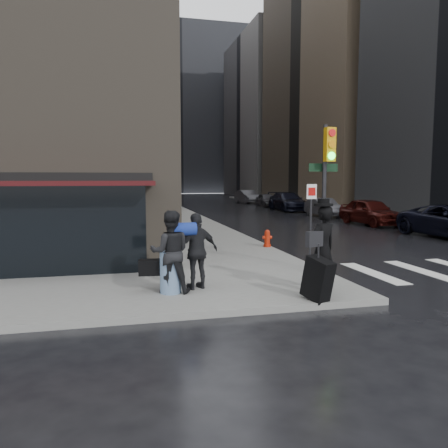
# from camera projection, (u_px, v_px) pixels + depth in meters

# --- Properties ---
(ground) EXTENTS (140.00, 140.00, 0.00)m
(ground) POSITION_uv_depth(u_px,v_px,m) (272.00, 288.00, 11.05)
(ground) COLOR black
(ground) RESTS_ON ground
(sidewalk_left) EXTENTS (4.00, 50.00, 0.15)m
(sidewalk_left) POSITION_uv_depth(u_px,v_px,m) (165.00, 210.00, 37.16)
(sidewalk_left) COLOR slate
(sidewalk_left) RESTS_ON ground
(sidewalk_right) EXTENTS (3.00, 50.00, 0.15)m
(sidewalk_right) POSITION_uv_depth(u_px,v_px,m) (311.00, 208.00, 40.29)
(sidewalk_right) COLOR slate
(sidewalk_right) RESTS_ON ground
(bldg_left_mid) EXTENTS (22.00, 24.00, 34.00)m
(bldg_left_mid) POSITION_uv_depth(u_px,v_px,m) (19.00, 34.00, 43.04)
(bldg_left_mid) COLOR slate
(bldg_left_mid) RESTS_ON ground
(bldg_left_far) EXTENTS (22.00, 20.00, 26.00)m
(bldg_left_far) POSITION_uv_depth(u_px,v_px,m) (55.00, 112.00, 66.67)
(bldg_left_far) COLOR #56241D
(bldg_left_far) RESTS_ON ground
(bldg_right_mid) EXTENTS (22.00, 22.00, 38.00)m
(bldg_right_mid) POSITION_uv_depth(u_px,v_px,m) (387.00, 34.00, 48.97)
(bldg_right_mid) COLOR #866E53
(bldg_right_mid) RESTS_ON ground
(bldg_right_far) EXTENTS (22.00, 20.00, 25.00)m
(bldg_right_far) POSITION_uv_depth(u_px,v_px,m) (303.00, 119.00, 71.89)
(bldg_right_far) COLOR slate
(bldg_right_far) RESTS_ON ground
(bldg_distant) EXTENTS (40.00, 12.00, 32.00)m
(bldg_distant) POSITION_uv_depth(u_px,v_px,m) (168.00, 112.00, 86.24)
(bldg_distant) COLOR slate
(bldg_distant) RESTS_ON ground
(man_overcoat) EXTENTS (1.12, 1.41, 2.21)m
(man_overcoat) POSITION_uv_depth(u_px,v_px,m) (321.00, 253.00, 9.89)
(man_overcoat) COLOR black
(man_overcoat) RESTS_ON ground
(man_jeans) EXTENTS (1.34, 0.82, 1.90)m
(man_jeans) POSITION_uv_depth(u_px,v_px,m) (170.00, 252.00, 9.96)
(man_jeans) COLOR black
(man_jeans) RESTS_ON ground
(man_greycoat) EXTENTS (1.15, 0.75, 1.82)m
(man_greycoat) POSITION_uv_depth(u_px,v_px,m) (197.00, 251.00, 10.33)
(man_greycoat) COLOR black
(man_greycoat) RESTS_ON ground
(traffic_light) EXTENTS (1.02, 0.51, 4.11)m
(traffic_light) POSITION_uv_depth(u_px,v_px,m) (325.00, 177.00, 12.12)
(traffic_light) COLOR black
(traffic_light) RESTS_ON ground
(fire_hydrant) EXTENTS (0.38, 0.29, 0.66)m
(fire_hydrant) POSITION_uv_depth(u_px,v_px,m) (267.00, 239.00, 16.81)
(fire_hydrant) COLOR #AE210A
(fire_hydrant) RESTS_ON ground
(parked_car_1) EXTENTS (2.10, 4.77, 1.60)m
(parked_car_1) POSITION_uv_depth(u_px,v_px,m) (370.00, 212.00, 26.12)
(parked_car_1) COLOR #3D0F0C
(parked_car_1) RESTS_ON ground
(parked_car_2) EXTENTS (1.57, 4.15, 1.35)m
(parked_car_2) POSITION_uv_depth(u_px,v_px,m) (323.00, 207.00, 32.07)
(parked_car_2) COLOR #525258
(parked_car_2) RESTS_ON ground
(parked_car_3) EXTENTS (2.37, 5.58, 1.60)m
(parked_car_3) POSITION_uv_depth(u_px,v_px,m) (288.00, 201.00, 37.93)
(parked_car_3) COLOR black
(parked_car_3) RESTS_ON ground
(parked_car_4) EXTENTS (1.69, 3.94, 1.33)m
(parked_car_4) POSITION_uv_depth(u_px,v_px,m) (267.00, 200.00, 43.93)
(parked_car_4) COLOR #47464B
(parked_car_4) RESTS_ON ground
(parked_car_5) EXTENTS (1.94, 4.61, 1.48)m
(parked_car_5) POSITION_uv_depth(u_px,v_px,m) (247.00, 197.00, 49.81)
(parked_car_5) COLOR #4F4F54
(parked_car_5) RESTS_ON ground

